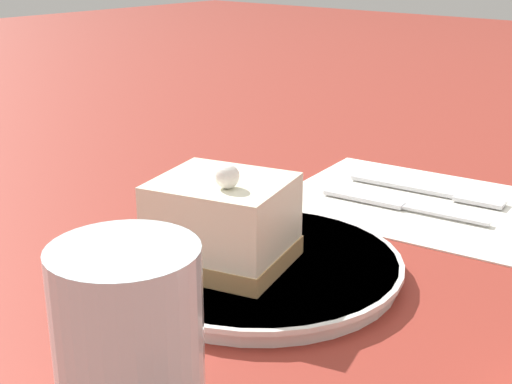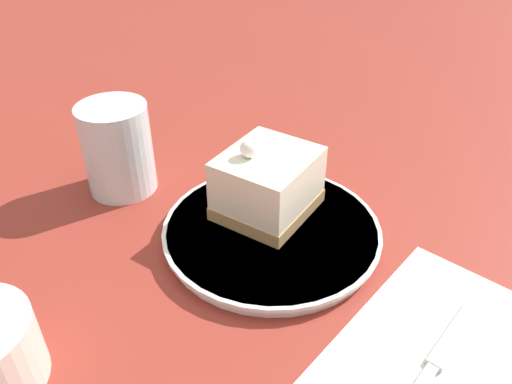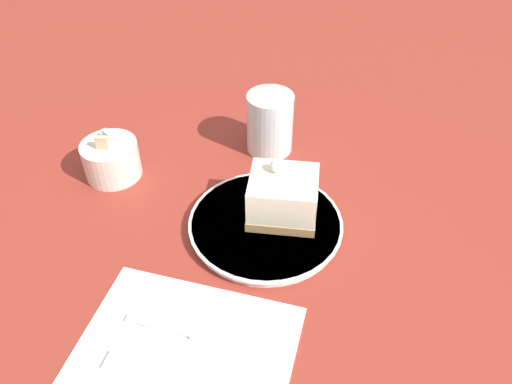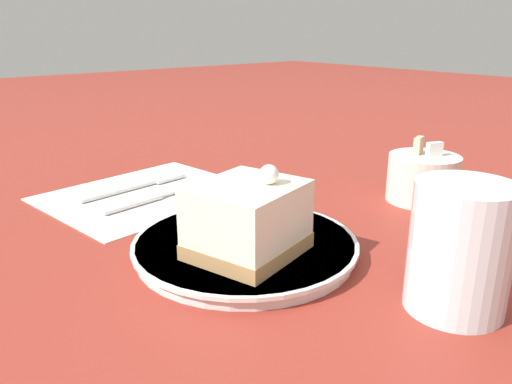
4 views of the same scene
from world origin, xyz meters
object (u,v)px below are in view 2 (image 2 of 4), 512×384
Objects in this scene: cake_slice at (268,183)px; drinking_glass at (118,149)px; plate at (272,231)px; knife at (442,353)px.

cake_slice is 0.18m from drinking_glass.
plate is 0.20m from knife.
cake_slice is (0.02, -0.02, 0.04)m from plate.
cake_slice is at bearing -11.35° from knife.
drinking_glass reaches higher than cake_slice.
drinking_glass is at bearing 12.03° from cake_slice.
cake_slice reaches higher than knife.
cake_slice is at bearing -33.51° from plate.
plate is 1.32× the size of knife.
knife is at bearing -179.62° from plate.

